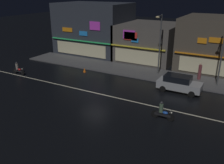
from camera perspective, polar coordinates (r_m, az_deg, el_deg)
name	(u,v)px	position (r m, az deg, el deg)	size (l,w,h in m)	color
ground_plane	(95,93)	(24.63, -4.02, -2.52)	(140.00, 140.00, 0.00)	black
lane_divider_stripe	(95,93)	(24.63, -4.02, -2.51)	(28.94, 0.16, 0.01)	beige
sidewalk_far	(129,70)	(31.22, 4.04, 2.70)	(30.47, 4.42, 0.14)	#4C4C4F
storefront_left_block	(149,42)	(36.42, 8.59, 9.20)	(8.04, 8.78, 5.14)	#56514C
storefront_center_block	(94,29)	(39.85, -4.20, 12.26)	(10.91, 7.78, 7.76)	#2D333D
storefront_right_block	(217,43)	(34.32, 23.23, 8.22)	(8.77, 8.95, 6.50)	#4C443A
streetlamp_west	(160,40)	(29.18, 10.96, 9.56)	(0.44, 1.64, 6.93)	#47494C
streetlamp_mid	(223,44)	(27.16, 24.37, 7.93)	(0.44, 1.64, 7.50)	#47494C
pedestrian_on_sidewalk	(200,72)	(29.28, 19.66, 2.22)	(0.36, 0.36, 1.88)	brown
parked_car_near_kerb	(179,83)	(25.52, 15.27, -0.29)	(4.30, 1.98, 1.67)	#9EA0A5
motorcycle_lead	(162,112)	(19.91, 11.54, -6.82)	(1.90, 0.60, 1.52)	black
motorcycle_following	(18,69)	(31.92, -20.97, 2.81)	(1.90, 0.60, 1.52)	black
traffic_cone	(84,70)	(30.82, -6.40, 2.78)	(0.36, 0.36, 0.55)	orange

